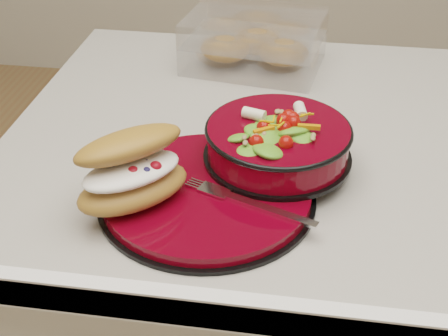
# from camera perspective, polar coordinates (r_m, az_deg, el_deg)

# --- Properties ---
(dinner_plate) EXTENTS (0.29, 0.29, 0.02)m
(dinner_plate) POSITION_cam_1_polar(r_m,az_deg,el_deg) (0.82, -1.55, -2.42)
(dinner_plate) COLOR black
(dinner_plate) RESTS_ON island_counter
(salad_bowl) EXTENTS (0.21, 0.21, 0.09)m
(salad_bowl) POSITION_cam_1_polar(r_m,az_deg,el_deg) (0.85, 4.97, 2.81)
(salad_bowl) COLOR black
(salad_bowl) RESTS_ON dinner_plate
(croissant) EXTENTS (0.16, 0.17, 0.09)m
(croissant) POSITION_cam_1_polar(r_m,az_deg,el_deg) (0.78, -8.31, -0.18)
(croissant) COLOR #A87433
(croissant) RESTS_ON dinner_plate
(fork) EXTENTS (0.16, 0.08, 0.00)m
(fork) POSITION_cam_1_polar(r_m,az_deg,el_deg) (0.78, 2.61, -3.27)
(fork) COLOR silver
(fork) RESTS_ON dinner_plate
(pastry_box) EXTENTS (0.26, 0.21, 0.09)m
(pastry_box) POSITION_cam_1_polar(r_m,az_deg,el_deg) (1.17, 2.81, 11.39)
(pastry_box) COLOR white
(pastry_box) RESTS_ON island_counter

